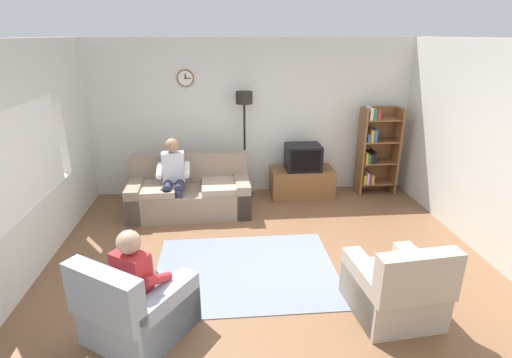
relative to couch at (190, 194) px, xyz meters
name	(u,v)px	position (x,y,z in m)	size (l,w,h in m)	color
ground_plane	(269,266)	(1.09, -1.73, -0.31)	(12.00, 12.00, 0.00)	brown
back_wall_assembly	(252,118)	(1.08, 0.93, 1.04)	(6.20, 0.17, 2.70)	silver
left_wall_assembly	(10,171)	(-1.77, -1.70, 1.03)	(0.12, 5.80, 2.70)	silver
right_wall	(507,157)	(3.95, -1.73, 1.04)	(0.12, 5.80, 2.70)	silver
couch	(190,194)	(0.00, 0.00, 0.00)	(1.92, 0.94, 0.90)	gray
tv_stand	(302,182)	(1.94, 0.52, -0.06)	(1.10, 0.56, 0.51)	brown
tv	(303,157)	(1.94, 0.49, 0.41)	(0.60, 0.49, 0.44)	black
bookshelf	(375,149)	(3.26, 0.59, 0.49)	(0.68, 0.36, 1.57)	brown
floor_lamp	(244,116)	(0.93, 0.62, 1.14)	(0.28, 0.28, 1.85)	black
armchair_near_window	(137,309)	(-0.31, -2.81, -0.02)	(1.16, 1.18, 0.90)	#9EADBC
armchair_near_bookshelf	(395,290)	(2.25, -2.73, -0.02)	(0.88, 0.95, 0.90)	#BCAD99
area_rug	(246,271)	(0.79, -1.82, -0.31)	(2.20, 1.70, 0.01)	slate
person_on_couch	(173,174)	(-0.23, -0.11, 0.39)	(0.52, 0.54, 1.24)	silver
person_in_left_armchair	(140,276)	(-0.26, -2.74, 0.29)	(0.61, 0.64, 1.12)	red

